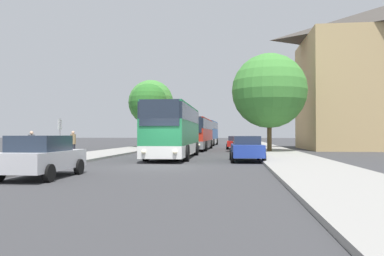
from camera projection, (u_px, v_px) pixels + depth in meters
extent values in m
plane|color=#38383A|center=(164.00, 167.00, 18.57)|extent=(300.00, 300.00, 0.00)
cube|color=gray|center=(31.00, 164.00, 19.35)|extent=(4.00, 120.00, 0.15)
cube|color=gray|center=(309.00, 167.00, 17.79)|extent=(4.00, 120.00, 0.15)
cube|color=silver|center=(174.00, 149.00, 25.59)|extent=(2.56, 10.79, 0.70)
cube|color=#23844C|center=(174.00, 133.00, 25.61)|extent=(2.56, 10.79, 1.50)
cube|color=#232D3D|center=(174.00, 115.00, 25.63)|extent=(2.58, 10.58, 0.95)
cube|color=#23844C|center=(174.00, 107.00, 25.64)|extent=(2.51, 10.58, 0.12)
cube|color=#232D3D|center=(159.00, 113.00, 20.24)|extent=(2.21, 0.08, 1.45)
sphere|color=#F4EAC1|center=(144.00, 152.00, 20.27)|extent=(0.24, 0.24, 0.24)
sphere|color=#F4EAC1|center=(175.00, 152.00, 20.10)|extent=(0.24, 0.24, 0.24)
cylinder|color=black|center=(146.00, 153.00, 22.50)|extent=(0.31, 1.00, 1.00)
cylinder|color=black|center=(186.00, 153.00, 22.25)|extent=(0.31, 1.00, 1.00)
cylinder|color=black|center=(165.00, 149.00, 28.93)|extent=(0.31, 1.00, 1.00)
cylinder|color=black|center=(196.00, 149.00, 28.68)|extent=(0.31, 1.00, 1.00)
cube|color=gray|center=(197.00, 144.00, 39.21)|extent=(2.57, 11.96, 0.70)
cube|color=red|center=(197.00, 135.00, 39.22)|extent=(2.57, 11.96, 1.18)
cube|color=#232D3D|center=(197.00, 125.00, 39.24)|extent=(2.59, 11.72, 0.95)
cube|color=red|center=(197.00, 120.00, 39.25)|extent=(2.52, 11.72, 0.12)
cube|color=#232D3D|center=(190.00, 125.00, 33.29)|extent=(2.17, 0.09, 1.45)
sphere|color=#F4EAC1|center=(180.00, 145.00, 33.35)|extent=(0.24, 0.24, 0.24)
sphere|color=#F4EAC1|center=(199.00, 145.00, 33.14)|extent=(0.24, 0.24, 0.24)
cylinder|color=black|center=(180.00, 146.00, 35.81)|extent=(0.31, 1.00, 1.00)
cylinder|color=black|center=(205.00, 146.00, 35.51)|extent=(0.31, 1.00, 1.00)
cylinder|color=black|center=(190.00, 144.00, 42.90)|extent=(0.31, 1.00, 1.00)
cylinder|color=black|center=(211.00, 144.00, 42.60)|extent=(0.31, 1.00, 1.00)
cube|color=silver|center=(207.00, 141.00, 54.73)|extent=(2.73, 11.15, 0.70)
cube|color=#285BA8|center=(207.00, 134.00, 54.75)|extent=(2.73, 11.15, 1.47)
cube|color=#232D3D|center=(207.00, 125.00, 54.77)|extent=(2.75, 10.92, 0.95)
cube|color=#285BA8|center=(207.00, 122.00, 54.78)|extent=(2.67, 10.92, 0.12)
cube|color=#232D3D|center=(203.00, 126.00, 49.25)|extent=(2.19, 0.12, 1.45)
sphere|color=#F4EAC1|center=(196.00, 142.00, 49.32)|extent=(0.24, 0.24, 0.24)
sphere|color=#F4EAC1|center=(209.00, 142.00, 49.08)|extent=(0.24, 0.24, 0.24)
cylinder|color=black|center=(196.00, 142.00, 51.61)|extent=(0.33, 1.01, 1.00)
cylinder|color=black|center=(213.00, 142.00, 51.27)|extent=(0.33, 1.01, 1.00)
cylinder|color=black|center=(201.00, 141.00, 58.19)|extent=(0.33, 1.01, 1.00)
cylinder|color=black|center=(217.00, 142.00, 57.86)|extent=(0.33, 1.01, 1.00)
cube|color=#B7B7BC|center=(42.00, 160.00, 13.93)|extent=(1.84, 4.02, 0.69)
cube|color=#232D3D|center=(40.00, 143.00, 13.78)|extent=(1.61, 2.09, 0.58)
cylinder|color=black|center=(36.00, 166.00, 15.26)|extent=(0.20, 0.62, 0.62)
cylinder|color=black|center=(79.00, 167.00, 15.07)|extent=(0.20, 0.62, 0.62)
cylinder|color=black|center=(49.00, 173.00, 12.60)|extent=(0.20, 0.62, 0.62)
cube|color=#233D9E|center=(247.00, 150.00, 22.43)|extent=(1.92, 4.42, 0.70)
cube|color=#232D3D|center=(246.00, 140.00, 22.61)|extent=(1.63, 2.33, 0.50)
cylinder|color=black|center=(264.00, 158.00, 21.01)|extent=(0.22, 0.63, 0.62)
cylinder|color=black|center=(233.00, 157.00, 21.14)|extent=(0.22, 0.63, 0.62)
cylinder|color=black|center=(259.00, 155.00, 23.71)|extent=(0.22, 0.63, 0.62)
cylinder|color=black|center=(231.00, 155.00, 23.84)|extent=(0.22, 0.63, 0.62)
cube|color=red|center=(235.00, 143.00, 41.31)|extent=(1.77, 4.61, 0.60)
cube|color=#232D3D|center=(235.00, 138.00, 41.50)|extent=(1.55, 2.40, 0.52)
cylinder|color=black|center=(244.00, 147.00, 39.78)|extent=(0.20, 0.62, 0.62)
cylinder|color=black|center=(227.00, 147.00, 39.99)|extent=(0.20, 0.62, 0.62)
cylinder|color=black|center=(243.00, 146.00, 42.61)|extent=(0.20, 0.62, 0.62)
cylinder|color=black|center=(228.00, 146.00, 42.82)|extent=(0.20, 0.62, 0.62)
cylinder|color=gray|center=(60.00, 139.00, 22.15)|extent=(0.08, 0.08, 2.41)
cube|color=silver|center=(60.00, 124.00, 22.16)|extent=(0.03, 0.45, 0.60)
cylinder|color=#23232D|center=(31.00, 153.00, 21.93)|extent=(0.30, 0.30, 0.79)
cylinder|color=#333338|center=(32.00, 140.00, 21.95)|extent=(0.36, 0.36, 0.66)
sphere|color=tan|center=(32.00, 133.00, 21.95)|extent=(0.21, 0.21, 0.21)
cylinder|color=#23232D|center=(73.00, 150.00, 25.23)|extent=(0.30, 0.30, 0.81)
cylinder|color=olive|center=(73.00, 139.00, 25.24)|extent=(0.36, 0.36, 0.67)
sphere|color=tan|center=(73.00, 133.00, 25.25)|extent=(0.22, 0.22, 0.22)
cylinder|color=brown|center=(151.00, 133.00, 46.00)|extent=(0.40, 0.40, 3.33)
sphere|color=#428938|center=(151.00, 102.00, 46.06)|extent=(5.52, 5.52, 5.52)
cylinder|color=#513D23|center=(149.00, 131.00, 42.80)|extent=(0.40, 0.40, 3.61)
sphere|color=#2D7028|center=(149.00, 102.00, 42.85)|extent=(4.23, 4.23, 4.23)
cylinder|color=#513D23|center=(269.00, 135.00, 32.92)|extent=(0.40, 0.40, 2.85)
sphere|color=#428938|center=(269.00, 91.00, 32.98)|extent=(6.58, 6.58, 6.58)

